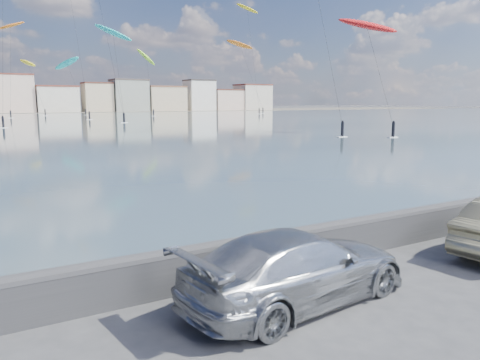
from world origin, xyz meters
The scene contains 11 objects.
ground centered at (0.00, 0.00, 0.00)m, with size 700.00×700.00×0.00m, color #333335.
seawall centered at (0.00, 2.70, 0.58)m, with size 400.00×0.36×1.08m.
car_silver centered at (0.66, 0.97, 0.79)m, with size 2.21×5.43×1.58m, color #A3A6AA.
kitesurfer_1 centered at (7.39, 138.42, 23.94)m, with size 7.75×16.50×25.90m.
kitesurfer_3 centered at (12.50, 152.26, 15.57)m, with size 5.66×18.61×17.76m.
kitesurfer_5 centered at (78.96, 133.03, 34.32)m, with size 6.25×13.34×37.44m.
kitesurfer_10 centered at (23.41, 149.55, 15.73)m, with size 7.92×13.08×18.32m.
kitesurfer_11 centered at (84.07, 146.74, 24.55)m, with size 9.73×18.81×27.27m.
kitesurfer_12 centered at (45.15, 138.04, 17.59)m, with size 9.27×20.36×20.82m.
kitesurfer_13 centered at (42.19, 40.99, 14.12)m, with size 6.84×14.00×16.11m.
kitesurfer_17 centered at (23.29, 95.85, 18.39)m, with size 8.05×13.91×21.21m.
Camera 1 is at (-5.20, -6.63, 4.28)m, focal length 35.00 mm.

